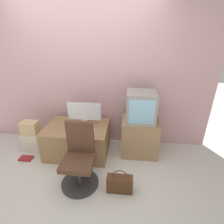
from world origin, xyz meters
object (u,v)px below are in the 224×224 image
object	(u,v)px
office_chair	(79,161)
cardboard_box_lower	(33,142)
main_monitor	(84,113)
keyboard	(80,129)
book	(26,158)
mouse	(93,129)
crt_tv	(141,107)
handbag	(120,184)

from	to	relation	value
office_chair	cardboard_box_lower	bearing A→B (deg)	148.76
main_monitor	keyboard	xyz separation A→B (m)	(-0.03, -0.20, -0.20)
cardboard_box_lower	book	size ratio (longest dim) A/B	1.52
mouse	cardboard_box_lower	bearing A→B (deg)	176.44
main_monitor	crt_tv	distance (m)	0.95
office_chair	handbag	world-z (taller)	office_chair
cardboard_box_lower	main_monitor	bearing A→B (deg)	6.77
handbag	main_monitor	bearing A→B (deg)	127.33
handbag	mouse	bearing A→B (deg)	125.03
office_chair	handbag	xyz separation A→B (m)	(0.57, -0.12, -0.24)
handbag	keyboard	bearing A→B (deg)	136.00
cardboard_box_lower	handbag	distance (m)	1.79
main_monitor	cardboard_box_lower	bearing A→B (deg)	-173.23
main_monitor	keyboard	world-z (taller)	main_monitor
main_monitor	keyboard	bearing A→B (deg)	-98.32
office_chair	crt_tv	bearing A→B (deg)	41.37
crt_tv	keyboard	bearing A→B (deg)	-168.93
handbag	book	xyz separation A→B (m)	(-1.63, 0.49, -0.12)
book	main_monitor	bearing A→B (deg)	21.54
crt_tv	mouse	bearing A→B (deg)	-167.05
mouse	handbag	bearing A→B (deg)	-54.97
main_monitor	handbag	bearing A→B (deg)	-52.67
keyboard	crt_tv	bearing A→B (deg)	11.07
office_chair	handbag	bearing A→B (deg)	-11.61
handbag	office_chair	bearing A→B (deg)	168.39
cardboard_box_lower	book	bearing A→B (deg)	-92.70
mouse	cardboard_box_lower	xyz separation A→B (m)	(-1.14, 0.07, -0.37)
main_monitor	crt_tv	bearing A→B (deg)	-0.74
crt_tv	book	world-z (taller)	crt_tv
crt_tv	book	xyz separation A→B (m)	(-1.90, -0.37, -0.88)
mouse	book	world-z (taller)	mouse
office_chair	cardboard_box_lower	world-z (taller)	office_chair
crt_tv	book	bearing A→B (deg)	-168.97
mouse	handbag	distance (m)	0.93
book	mouse	bearing A→B (deg)	9.76
keyboard	mouse	distance (m)	0.21
main_monitor	book	xyz separation A→B (m)	(-0.97, -0.38, -0.72)
main_monitor	cardboard_box_lower	world-z (taller)	main_monitor
mouse	crt_tv	bearing A→B (deg)	12.95
keyboard	office_chair	distance (m)	0.59
main_monitor	cardboard_box_lower	distance (m)	1.12
office_chair	mouse	bearing A→B (deg)	81.06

